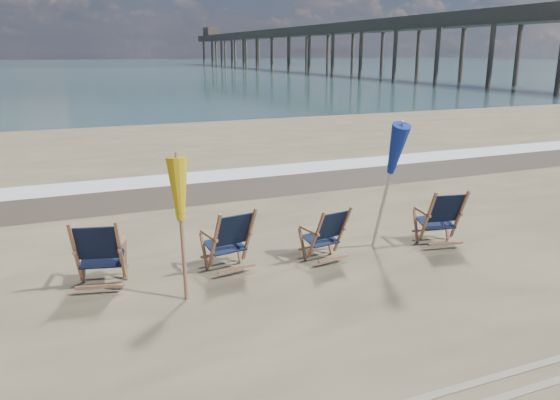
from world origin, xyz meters
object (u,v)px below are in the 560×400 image
at_px(fishing_pier, 324,43).
at_px(beach_chair_2, 343,232).
at_px(beach_chair_3, 459,217).
at_px(umbrella_yellow, 180,197).
at_px(umbrella_blue, 388,148).
at_px(beach_chair_1, 249,237).
at_px(beach_chair_0, 120,253).

bearing_deg(fishing_pier, beach_chair_2, -117.15).
bearing_deg(fishing_pier, beach_chair_3, -115.69).
distance_m(beach_chair_2, beach_chair_3, 2.20).
height_order(umbrella_yellow, umbrella_blue, umbrella_blue).
height_order(umbrella_yellow, fishing_pier, fishing_pier).
height_order(beach_chair_1, beach_chair_2, beach_chair_1).
height_order(beach_chair_3, umbrella_blue, umbrella_blue).
bearing_deg(beach_chair_3, beach_chair_1, 4.02).
bearing_deg(umbrella_blue, beach_chair_3, -9.65).
distance_m(beach_chair_2, umbrella_yellow, 2.90).
distance_m(beach_chair_1, beach_chair_2, 1.56).
bearing_deg(beach_chair_1, umbrella_yellow, 17.14).
bearing_deg(beach_chair_1, umbrella_blue, 166.17).
distance_m(beach_chair_0, beach_chair_1, 1.95).
height_order(beach_chair_2, umbrella_blue, umbrella_blue).
distance_m(umbrella_yellow, fishing_pier, 83.23).
distance_m(beach_chair_2, umbrella_blue, 1.55).
xyz_separation_m(beach_chair_0, beach_chair_1, (1.95, 0.01, -0.02)).
relative_size(beach_chair_1, umbrella_yellow, 0.54).
bearing_deg(umbrella_yellow, beach_chair_2, 7.71).
height_order(beach_chair_1, beach_chair_3, beach_chair_3).
bearing_deg(beach_chair_2, beach_chair_0, -12.53).
distance_m(beach_chair_1, umbrella_blue, 2.67).
bearing_deg(beach_chair_0, beach_chair_2, -168.52).
bearing_deg(beach_chair_2, beach_chair_1, -16.87).
bearing_deg(fishing_pier, umbrella_yellow, -118.70).
relative_size(beach_chair_2, fishing_pier, 0.01).
height_order(beach_chair_3, umbrella_yellow, umbrella_yellow).
distance_m(beach_chair_0, fishing_pier, 83.15).
distance_m(umbrella_yellow, umbrella_blue, 3.54).
xyz_separation_m(beach_chair_0, beach_chair_2, (3.49, -0.20, -0.07)).
xyz_separation_m(beach_chair_3, umbrella_blue, (-1.40, 0.24, 1.27)).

